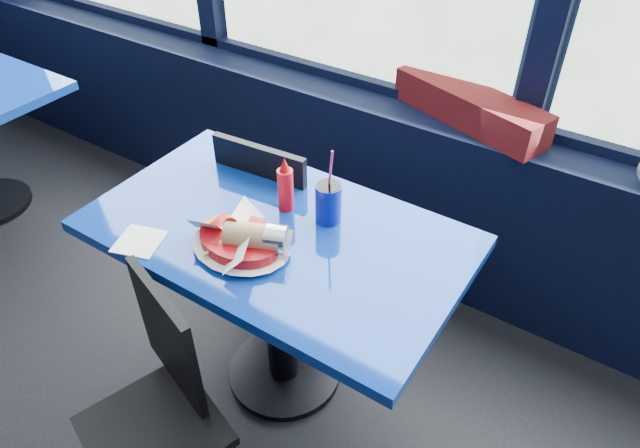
{
  "coord_description": "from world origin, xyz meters",
  "views": [
    {
      "loc": [
        1.17,
        0.92,
        1.9
      ],
      "look_at": [
        0.48,
        1.98,
        0.86
      ],
      "focal_mm": 32.0,
      "sensor_mm": 36.0,
      "label": 1
    }
  ],
  "objects_px": {
    "chair_near_back": "(283,214)",
    "food_basket": "(242,240)",
    "near_table": "(278,270)",
    "chair_near_front": "(160,396)",
    "ketchup_bottle": "(285,187)",
    "planter_box": "(470,106)",
    "soda_cup": "(328,202)"
  },
  "relations": [
    {
      "from": "near_table",
      "to": "planter_box",
      "type": "xyz_separation_m",
      "value": [
        0.27,
        0.89,
        0.3
      ]
    },
    {
      "from": "chair_near_front",
      "to": "ketchup_bottle",
      "type": "height_order",
      "value": "ketchup_bottle"
    },
    {
      "from": "near_table",
      "to": "ketchup_bottle",
      "type": "distance_m",
      "value": 0.29
    },
    {
      "from": "ketchup_bottle",
      "to": "food_basket",
      "type": "bearing_deg",
      "value": -87.63
    },
    {
      "from": "chair_near_back",
      "to": "planter_box",
      "type": "height_order",
      "value": "planter_box"
    },
    {
      "from": "chair_near_front",
      "to": "food_basket",
      "type": "xyz_separation_m",
      "value": [
        0.02,
        0.4,
        0.33
      ]
    },
    {
      "from": "soda_cup",
      "to": "ketchup_bottle",
      "type": "bearing_deg",
      "value": -170.7
    },
    {
      "from": "near_table",
      "to": "food_basket",
      "type": "height_order",
      "value": "food_basket"
    },
    {
      "from": "chair_near_front",
      "to": "soda_cup",
      "type": "distance_m",
      "value": 0.77
    },
    {
      "from": "ketchup_bottle",
      "to": "planter_box",
      "type": "bearing_deg",
      "value": 68.73
    },
    {
      "from": "planter_box",
      "to": "food_basket",
      "type": "relative_size",
      "value": 2.21
    },
    {
      "from": "near_table",
      "to": "soda_cup",
      "type": "height_order",
      "value": "soda_cup"
    },
    {
      "from": "near_table",
      "to": "chair_near_back",
      "type": "bearing_deg",
      "value": 124.11
    },
    {
      "from": "soda_cup",
      "to": "planter_box",
      "type": "bearing_deg",
      "value": 78.32
    },
    {
      "from": "food_basket",
      "to": "ketchup_bottle",
      "type": "bearing_deg",
      "value": 95.07
    },
    {
      "from": "ketchup_bottle",
      "to": "soda_cup",
      "type": "distance_m",
      "value": 0.15
    },
    {
      "from": "chair_near_back",
      "to": "ketchup_bottle",
      "type": "distance_m",
      "value": 0.44
    },
    {
      "from": "chair_near_back",
      "to": "ketchup_bottle",
      "type": "height_order",
      "value": "ketchup_bottle"
    },
    {
      "from": "near_table",
      "to": "soda_cup",
      "type": "distance_m",
      "value": 0.31
    },
    {
      "from": "chair_near_front",
      "to": "ketchup_bottle",
      "type": "relative_size",
      "value": 4.1
    },
    {
      "from": "near_table",
      "to": "ketchup_bottle",
      "type": "xyz_separation_m",
      "value": [
        -0.04,
        0.11,
        0.27
      ]
    },
    {
      "from": "chair_near_front",
      "to": "planter_box",
      "type": "height_order",
      "value": "planter_box"
    },
    {
      "from": "planter_box",
      "to": "food_basket",
      "type": "xyz_separation_m",
      "value": [
        -0.3,
        -1.02,
        -0.08
      ]
    },
    {
      "from": "near_table",
      "to": "soda_cup",
      "type": "relative_size",
      "value": 4.24
    },
    {
      "from": "chair_near_back",
      "to": "soda_cup",
      "type": "bearing_deg",
      "value": 145.13
    },
    {
      "from": "near_table",
      "to": "chair_near_back",
      "type": "height_order",
      "value": "chair_near_back"
    },
    {
      "from": "chair_near_back",
      "to": "food_basket",
      "type": "bearing_deg",
      "value": 108.42
    },
    {
      "from": "near_table",
      "to": "food_basket",
      "type": "xyz_separation_m",
      "value": [
        -0.03,
        -0.13,
        0.22
      ]
    },
    {
      "from": "food_basket",
      "to": "near_table",
      "type": "bearing_deg",
      "value": 81.8
    },
    {
      "from": "planter_box",
      "to": "near_table",
      "type": "bearing_deg",
      "value": -88.58
    },
    {
      "from": "planter_box",
      "to": "soda_cup",
      "type": "height_order",
      "value": "soda_cup"
    },
    {
      "from": "planter_box",
      "to": "soda_cup",
      "type": "relative_size",
      "value": 2.28
    }
  ]
}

